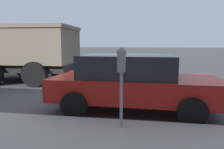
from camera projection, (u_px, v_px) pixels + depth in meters
The scene contains 3 objects.
ground_plane at pixel (106, 99), 7.01m from camera, with size 220.00×220.00×0.00m, color #424244.
parking_meter at pixel (121, 66), 4.11m from camera, with size 0.21×0.19×1.56m.
car_red at pixel (133, 81), 5.77m from camera, with size 2.22×4.32×1.47m.
Camera 1 is at (-6.70, -1.36, 1.75)m, focal length 35.00 mm.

